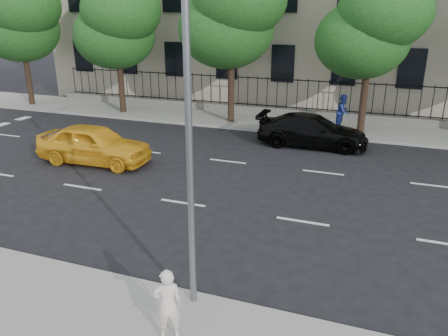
% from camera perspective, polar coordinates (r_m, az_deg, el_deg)
% --- Properties ---
extents(ground, '(120.00, 120.00, 0.00)m').
position_cam_1_polar(ground, '(12.67, -10.23, -8.93)').
color(ground, black).
rests_on(ground, ground).
extents(near_sidewalk, '(60.00, 4.00, 0.15)m').
position_cam_1_polar(near_sidewalk, '(9.98, -22.27, -18.58)').
color(near_sidewalk, gray).
rests_on(near_sidewalk, ground).
extents(far_sidewalk, '(60.00, 4.00, 0.15)m').
position_cam_1_polar(far_sidewalk, '(24.93, 5.89, 5.99)').
color(far_sidewalk, gray).
rests_on(far_sidewalk, ground).
extents(lane_markings, '(49.60, 4.62, 0.01)m').
position_cam_1_polar(lane_markings, '(16.53, -2.10, -1.51)').
color(lane_markings, silver).
rests_on(lane_markings, ground).
extents(iron_fence, '(30.00, 0.50, 2.20)m').
position_cam_1_polar(iron_fence, '(26.41, 6.86, 8.02)').
color(iron_fence, slate).
rests_on(iron_fence, far_sidewalk).
extents(street_light, '(0.25, 3.32, 8.05)m').
position_cam_1_polar(street_light, '(8.45, -3.32, 13.77)').
color(street_light, slate).
rests_on(street_light, near_sidewalk).
extents(tree_a, '(5.71, 5.31, 9.39)m').
position_cam_1_polar(tree_a, '(31.56, -25.05, 18.36)').
color(tree_a, '#382619').
rests_on(tree_a, far_sidewalk).
extents(tree_b, '(5.53, 5.12, 8.97)m').
position_cam_1_polar(tree_b, '(27.21, -13.71, 19.00)').
color(tree_b, '#382619').
rests_on(tree_b, far_sidewalk).
extents(tree_c, '(5.89, 5.50, 9.80)m').
position_cam_1_polar(tree_c, '(24.14, 1.22, 20.81)').
color(tree_c, '#382619').
rests_on(tree_c, far_sidewalk).
extents(tree_d, '(5.34, 4.94, 8.84)m').
position_cam_1_polar(tree_d, '(22.87, 19.00, 18.42)').
color(tree_d, '#382619').
rests_on(tree_d, far_sidewalk).
extents(yellow_taxi, '(4.84, 2.12, 1.62)m').
position_cam_1_polar(yellow_taxi, '(18.90, -16.63, 3.01)').
color(yellow_taxi, yellow).
rests_on(yellow_taxi, ground).
extents(black_sedan, '(5.13, 2.14, 1.48)m').
position_cam_1_polar(black_sedan, '(20.85, 11.45, 4.81)').
color(black_sedan, black).
rests_on(black_sedan, ground).
extents(woman_near, '(0.65, 0.58, 1.49)m').
position_cam_1_polar(woman_near, '(8.57, -7.38, -17.26)').
color(woman_near, white).
rests_on(woman_near, near_sidewalk).
extents(pedestrian_far, '(0.93, 1.05, 1.79)m').
position_cam_1_polar(pedestrian_far, '(23.82, 15.29, 7.13)').
color(pedestrian_far, navy).
rests_on(pedestrian_far, far_sidewalk).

